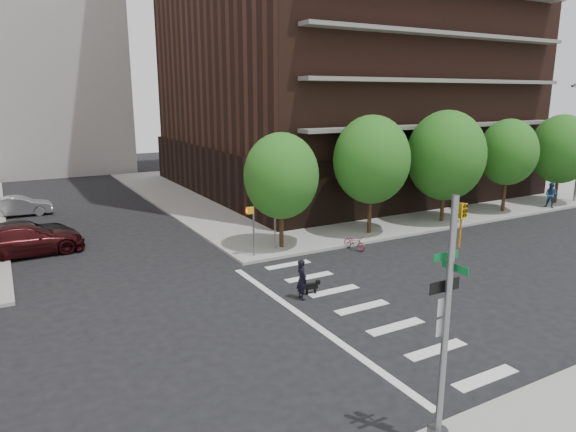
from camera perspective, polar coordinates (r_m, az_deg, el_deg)
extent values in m
plane|color=black|center=(19.34, 1.00, -11.86)|extent=(120.00, 120.00, 0.00)
cube|color=gray|center=(49.18, 7.80, 3.65)|extent=(39.00, 33.00, 0.15)
cube|color=silver|center=(17.07, 21.09, -16.46)|extent=(2.40, 0.50, 0.01)
cube|color=silver|center=(18.21, 16.13, -14.09)|extent=(2.40, 0.50, 0.01)
cube|color=silver|center=(19.49, 11.88, -11.94)|extent=(2.40, 0.50, 0.01)
cube|color=silver|center=(20.89, 8.23, -10.01)|extent=(2.40, 0.50, 0.01)
cube|color=silver|center=(22.38, 5.09, -8.30)|extent=(2.40, 0.50, 0.01)
cube|color=silver|center=(23.94, 2.37, -6.79)|extent=(2.40, 0.50, 0.01)
cube|color=silver|center=(25.56, 0.00, -5.45)|extent=(2.40, 0.50, 0.01)
cube|color=silver|center=(19.58, 2.29, -11.54)|extent=(0.30, 13.00, 0.01)
cube|color=black|center=(47.82, 5.11, 5.96)|extent=(25.50, 25.50, 4.00)
cube|color=maroon|center=(50.10, 24.17, 6.11)|extent=(1.40, 5.00, 0.20)
cylinder|color=#301E11|center=(27.75, -0.73, -1.14)|extent=(0.24, 0.24, 2.30)
sphere|color=#235B19|center=(27.20, -0.75, 4.48)|extent=(4.00, 4.00, 4.00)
cylinder|color=#301E11|center=(30.96, 9.05, 0.50)|extent=(0.24, 0.24, 2.60)
sphere|color=#235B19|center=(30.44, 9.27, 6.20)|extent=(4.50, 4.50, 4.50)
cylinder|color=#301E11|center=(34.98, 16.79, 1.32)|extent=(0.24, 0.24, 2.30)
sphere|color=#235B19|center=(34.49, 17.14, 6.44)|extent=(5.00, 5.00, 5.00)
cylinder|color=#301E11|center=(39.44, 22.89, 2.37)|extent=(0.24, 0.24, 2.60)
sphere|color=#235B19|center=(39.05, 23.27, 6.54)|extent=(4.00, 4.00, 4.00)
cylinder|color=#301E11|center=(44.32, 27.66, 2.79)|extent=(0.24, 0.24, 2.30)
sphere|color=#235B19|center=(43.96, 28.08, 6.57)|extent=(4.50, 4.50, 4.50)
cylinder|color=slate|center=(12.39, 17.13, -11.51)|extent=(0.16, 0.16, 6.00)
imported|color=gold|center=(11.82, 18.73, -1.00)|extent=(0.16, 0.20, 1.00)
cube|color=#0A5926|center=(11.92, 17.14, -4.26)|extent=(0.75, 0.02, 0.18)
cube|color=#0A5926|center=(12.01, 18.07, -5.46)|extent=(0.02, 0.75, 0.18)
cube|color=black|center=(12.13, 17.01, -7.45)|extent=(0.90, 0.02, 0.28)
cube|color=silver|center=(12.31, 16.85, -9.63)|extent=(0.32, 0.02, 0.42)
cube|color=silver|center=(12.51, 16.70, -11.74)|extent=(0.32, 0.02, 0.42)
cylinder|color=slate|center=(26.23, -3.84, -1.69)|extent=(0.10, 0.10, 2.60)
cube|color=gold|center=(25.89, -4.27, 0.61)|extent=(0.32, 0.25, 0.32)
cylinder|color=slate|center=(27.37, -1.45, -1.46)|extent=(0.08, 0.08, 2.20)
cube|color=gold|center=(27.02, -1.31, 0.31)|extent=(0.64, 0.02, 0.64)
cube|color=slate|center=(43.79, 29.23, 12.49)|extent=(0.50, 0.22, 0.15)
imported|color=black|center=(31.65, -27.28, -1.86)|extent=(2.58, 5.45, 1.50)
imported|color=#3D1012|center=(30.13, -27.16, -2.39)|extent=(2.62, 5.88, 1.68)
imported|color=#A6A8AE|center=(40.23, -27.70, 0.98)|extent=(1.64, 4.28, 1.39)
imported|color=#9C213D|center=(28.17, 7.40, -2.93)|extent=(0.78, 1.60, 0.81)
imported|color=black|center=(21.21, 1.54, -7.05)|extent=(0.65, 0.45, 1.70)
cube|color=black|center=(21.88, 2.58, -7.78)|extent=(0.59, 0.29, 0.23)
cube|color=black|center=(21.93, 3.35, -7.36)|extent=(0.19, 0.16, 0.16)
cylinder|color=black|center=(22.09, 2.88, -8.23)|extent=(0.06, 0.06, 0.25)
cylinder|color=black|center=(21.84, 2.27, -8.48)|extent=(0.06, 0.06, 0.25)
imported|color=navy|center=(42.11, 27.21, 2.06)|extent=(1.09, 0.97, 1.87)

